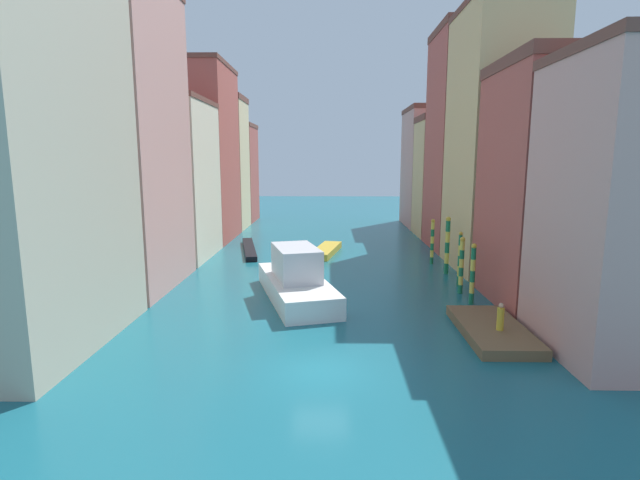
% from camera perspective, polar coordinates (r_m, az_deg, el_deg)
% --- Properties ---
extents(ground_plane, '(154.00, 154.00, 0.00)m').
position_cam_1_polar(ground_plane, '(45.27, 0.71, -2.15)').
color(ground_plane, '#196070').
extents(building_left_0, '(6.52, 11.65, 20.29)m').
position_cam_1_polar(building_left_0, '(26.85, -31.96, 10.22)').
color(building_left_0, '#BCB299').
rests_on(building_left_0, ground).
extents(building_left_1, '(6.52, 10.72, 21.41)m').
position_cam_1_polar(building_left_1, '(36.94, -22.29, 11.23)').
color(building_left_1, tan).
rests_on(building_left_1, ground).
extents(building_left_2, '(6.52, 9.80, 14.64)m').
position_cam_1_polar(building_left_2, '(46.90, -16.87, 6.88)').
color(building_left_2, beige).
rests_on(building_left_2, ground).
extents(building_left_3, '(6.52, 10.91, 19.59)m').
position_cam_1_polar(building_left_3, '(56.75, -13.76, 9.91)').
color(building_left_3, '#B25147').
rests_on(building_left_3, ground).
extents(building_left_4, '(6.52, 7.31, 17.30)m').
position_cam_1_polar(building_left_4, '(65.75, -11.63, 8.91)').
color(building_left_4, beige).
rests_on(building_left_4, ground).
extents(building_left_5, '(6.52, 8.12, 14.33)m').
position_cam_1_polar(building_left_5, '(73.49, -10.22, 7.83)').
color(building_left_5, '#B25147').
rests_on(building_left_5, ground).
extents(building_right_0, '(6.52, 7.91, 14.14)m').
position_cam_1_polar(building_right_0, '(26.12, 32.88, 3.42)').
color(building_right_0, tan).
rests_on(building_right_0, ground).
extents(building_right_1, '(6.52, 8.94, 15.31)m').
position_cam_1_polar(building_right_1, '(33.63, 25.40, 6.06)').
color(building_right_1, '#B25147').
rests_on(building_right_1, ground).
extents(building_right_2, '(6.52, 9.94, 21.44)m').
position_cam_1_polar(building_right_2, '(42.77, 20.28, 11.05)').
color(building_right_2, '#DBB77A').
rests_on(building_right_2, ground).
extents(building_right_3, '(6.52, 9.23, 22.07)m').
position_cam_1_polar(building_right_3, '(52.05, 16.80, 11.21)').
color(building_right_3, '#B25147').
rests_on(building_right_3, ground).
extents(building_right_4, '(6.52, 7.23, 14.28)m').
position_cam_1_polar(building_right_4, '(60.12, 14.51, 7.32)').
color(building_right_4, '#DBB77A').
rests_on(building_right_4, ground).
extents(building_right_5, '(6.52, 10.69, 16.16)m').
position_cam_1_polar(building_right_5, '(68.90, 12.83, 8.41)').
color(building_right_5, tan).
rests_on(building_right_5, ground).
extents(waterfront_dock, '(3.19, 6.94, 0.54)m').
position_cam_1_polar(waterfront_dock, '(27.40, 19.74, -10.01)').
color(waterfront_dock, brown).
rests_on(waterfront_dock, ground).
extents(person_on_dock, '(0.36, 0.36, 1.43)m').
position_cam_1_polar(person_on_dock, '(26.50, 20.62, -8.61)').
color(person_on_dock, gold).
rests_on(person_on_dock, waterfront_dock).
extents(mooring_pole_0, '(0.34, 0.34, 3.96)m').
position_cam_1_polar(mooring_pole_0, '(32.06, 17.65, -3.79)').
color(mooring_pole_0, '#197247').
rests_on(mooring_pole_0, ground).
extents(mooring_pole_1, '(0.35, 0.35, 3.97)m').
position_cam_1_polar(mooring_pole_1, '(34.44, 16.43, -2.82)').
color(mooring_pole_1, '#197247').
rests_on(mooring_pole_1, ground).
extents(mooring_pole_2, '(0.29, 0.29, 4.04)m').
position_cam_1_polar(mooring_pole_2, '(36.33, 16.23, -2.12)').
color(mooring_pole_2, '#197247').
rests_on(mooring_pole_2, ground).
extents(mooring_pole_3, '(0.39, 0.39, 4.67)m').
position_cam_1_polar(mooring_pole_3, '(39.94, 14.86, -0.55)').
color(mooring_pole_3, '#197247').
rests_on(mooring_pole_3, ground).
extents(mooring_pole_4, '(0.33, 0.33, 4.01)m').
position_cam_1_polar(mooring_pole_4, '(43.48, 13.17, -0.13)').
color(mooring_pole_4, '#197247').
rests_on(mooring_pole_4, ground).
extents(vaporetto_white, '(6.38, 11.25, 3.50)m').
position_cam_1_polar(vaporetto_white, '(32.10, -2.84, -4.75)').
color(vaporetto_white, white).
rests_on(vaporetto_white, ground).
extents(gondola_black, '(3.24, 10.80, 0.49)m').
position_cam_1_polar(gondola_black, '(49.13, -8.40, -1.03)').
color(gondola_black, black).
rests_on(gondola_black, ground).
extents(motorboat_0, '(3.23, 7.60, 0.63)m').
position_cam_1_polar(motorboat_0, '(47.34, 0.72, -1.24)').
color(motorboat_0, gold).
rests_on(motorboat_0, ground).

